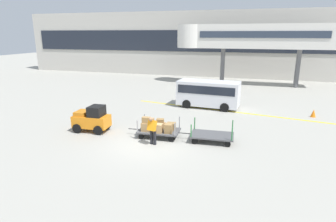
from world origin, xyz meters
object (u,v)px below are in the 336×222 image
at_px(baggage_cart_lead, 158,127).
at_px(shuttle_van, 208,92).
at_px(baggage_tug, 92,119).
at_px(safety_cone_near, 313,113).
at_px(baggage_cart_middle, 212,135).
at_px(baggage_handler, 152,129).

bearing_deg(baggage_cart_lead, shuttle_van, 77.16).
bearing_deg(baggage_cart_lead, baggage_tug, -177.18).
bearing_deg(shuttle_van, safety_cone_near, -4.44).
relative_size(baggage_cart_middle, safety_cone_near, 5.51).
bearing_deg(baggage_tug, baggage_handler, -13.49).
distance_m(baggage_tug, safety_cone_near, 15.14).
bearing_deg(baggage_cart_lead, baggage_handler, -85.27).
xyz_separation_m(baggage_cart_middle, baggage_handler, (-2.95, -1.37, 0.52)).
height_order(baggage_tug, safety_cone_near, baggage_tug).
height_order(baggage_tug, baggage_cart_lead, baggage_tug).
height_order(baggage_tug, baggage_handler, baggage_tug).
bearing_deg(safety_cone_near, shuttle_van, 175.56).
xyz_separation_m(baggage_tug, baggage_handler, (4.20, -1.01, 0.11)).
xyz_separation_m(baggage_cart_lead, shuttle_van, (1.70, 7.46, 0.67)).
relative_size(baggage_tug, baggage_cart_middle, 0.71).
relative_size(baggage_cart_lead, baggage_cart_middle, 1.00).
xyz_separation_m(baggage_cart_middle, shuttle_van, (-1.34, 7.30, 0.89)).
bearing_deg(safety_cone_near, baggage_cart_lead, -143.45).
relative_size(shuttle_van, safety_cone_near, 8.97).
bearing_deg(baggage_tug, safety_cone_near, 27.88).
relative_size(baggage_tug, baggage_handler, 1.38).
distance_m(baggage_handler, shuttle_van, 8.83).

